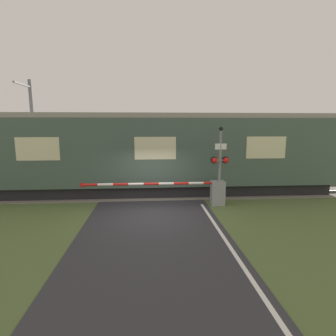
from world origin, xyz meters
TOP-DOWN VIEW (x-y plane):
  - ground_plane at (0.00, 0.00)m, footprint 80.00×80.00m
  - track_bed at (0.00, 3.32)m, footprint 36.00×3.20m
  - train at (0.18, 3.32)m, footprint 19.48×2.76m
  - crossing_barrier at (2.35, 0.93)m, footprint 6.36×0.44m
  - signal_post at (2.97, 0.77)m, footprint 0.81×0.26m
  - catenary_pole at (-6.71, 5.25)m, footprint 0.20×1.90m

SIDE VIEW (x-z plane):
  - ground_plane at x=0.00m, z-range 0.00..0.00m
  - track_bed at x=0.00m, z-range -0.04..0.09m
  - crossing_barrier at x=2.35m, z-range 0.09..1.22m
  - signal_post at x=2.97m, z-range 0.24..3.76m
  - train at x=0.18m, z-range 0.05..4.20m
  - catenary_pole at x=-6.71m, z-range 0.15..6.23m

